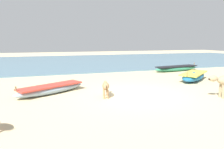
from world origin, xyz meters
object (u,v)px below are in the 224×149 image
object	(u,v)px
fishing_boat_2	(51,89)
calf_near_tan	(106,86)
fishing_boat_0	(177,68)
fishing_boat_1	(194,76)

from	to	relation	value
fishing_boat_2	calf_near_tan	size ratio (longest dim) A/B	3.39
fishing_boat_0	fishing_boat_2	world-z (taller)	fishing_boat_0
fishing_boat_0	fishing_boat_2	xyz separation A→B (m)	(-10.26, -4.45, -0.01)
fishing_boat_1	calf_near_tan	size ratio (longest dim) A/B	3.12
fishing_boat_0	calf_near_tan	distance (m)	9.89
fishing_boat_0	calf_near_tan	world-z (taller)	calf_near_tan
fishing_boat_2	calf_near_tan	world-z (taller)	calf_near_tan
fishing_boat_0	calf_near_tan	bearing A→B (deg)	-151.51
fishing_boat_1	fishing_boat_0	bearing A→B (deg)	-147.02
fishing_boat_1	fishing_boat_2	bearing A→B (deg)	-31.93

